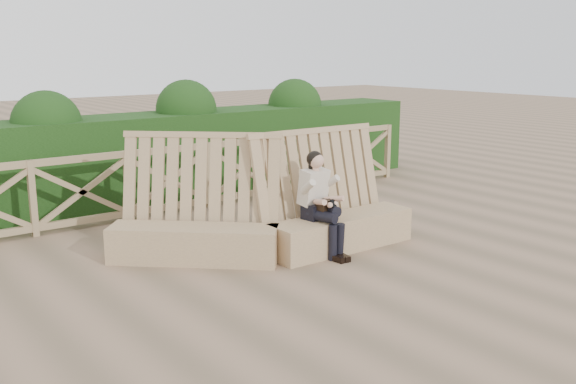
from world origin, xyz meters
TOP-DOWN VIEW (x-y plane):
  - ground at (0.00, 0.00)m, footprint 60.00×60.00m
  - bench at (0.06, 0.85)m, footprint 3.84×2.07m
  - woman at (0.59, 0.44)m, footprint 0.39×0.80m
  - guardrail at (0.00, 3.50)m, footprint 10.10×0.09m
  - hedge at (0.00, 4.70)m, footprint 12.00×1.20m

SIDE VIEW (x-z plane):
  - ground at x=0.00m, z-range 0.00..0.00m
  - bench at x=0.06m, z-range -0.40..1.19m
  - guardrail at x=0.00m, z-range 0.00..1.10m
  - woman at x=0.59m, z-range 0.06..1.40m
  - hedge at x=0.00m, z-range 0.00..1.50m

